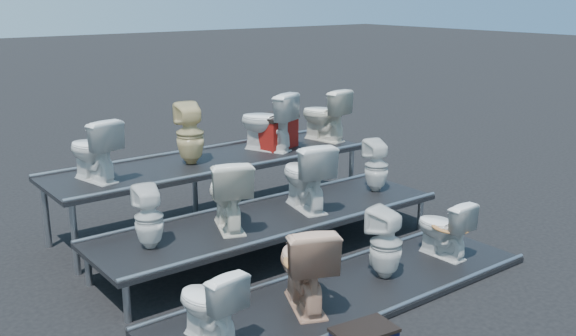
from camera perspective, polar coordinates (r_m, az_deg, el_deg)
ground at (r=7.48m, az=-1.42°, el=-7.66°), size 80.00×80.00×0.00m
tier_front at (r=6.55m, az=5.39°, el=-10.93°), size 4.20×1.20×0.06m
tier_mid at (r=7.39m, az=-1.43°, el=-6.02°), size 4.20×1.20×0.46m
tier_back at (r=8.36m, az=-6.68°, el=-2.12°), size 4.20×1.20×0.86m
toilet_0 at (r=5.54m, az=-7.04°, el=-11.91°), size 0.46×0.71×0.68m
toilet_1 at (r=6.02m, az=1.48°, el=-8.57°), size 0.77×0.95×0.84m
toilet_2 at (r=6.72m, az=8.69°, el=-6.61°), size 0.39×0.40×0.74m
toilet_3 at (r=7.37m, az=13.63°, el=-5.19°), size 0.39×0.66×0.66m
toilet_4 at (r=6.49m, az=-12.26°, el=-4.30°), size 0.33×0.34×0.64m
toilet_5 at (r=6.88m, az=-5.35°, el=-2.25°), size 0.68×0.87×0.78m
toilet_6 at (r=7.47m, az=1.56°, el=-0.65°), size 0.61×0.87×0.81m
toilet_7 at (r=8.24m, az=7.86°, el=0.21°), size 0.37×0.37×0.66m
toilet_8 at (r=7.52m, az=-16.94°, el=1.57°), size 0.54×0.77×0.72m
toilet_9 at (r=8.01m, az=-8.70°, el=3.04°), size 0.41×0.42×0.76m
toilet_10 at (r=8.61m, az=-1.88°, el=4.16°), size 0.71×0.88×0.79m
toilet_11 at (r=9.22m, az=3.22°, el=4.76°), size 0.54×0.79×0.75m
red_crate at (r=8.80m, az=-1.29°, el=3.12°), size 0.65×0.57×0.40m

